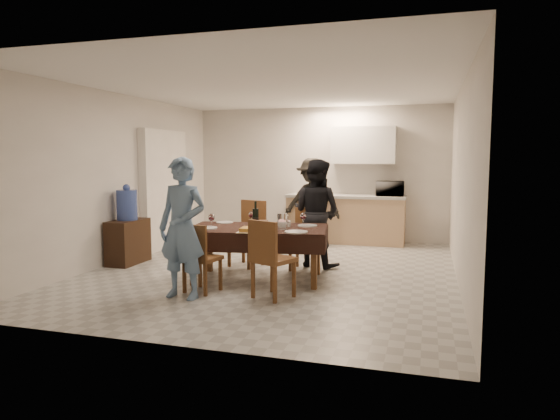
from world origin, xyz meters
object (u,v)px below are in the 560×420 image
(savoury_tart, at_px, (255,230))
(person_kitchen, at_px, (312,202))
(console, at_px, (128,242))
(person_near, at_px, (182,228))
(wine_bottle, at_px, (256,214))
(microwave, at_px, (390,189))
(water_pitcher, at_px, (282,221))
(water_jug, at_px, (127,205))
(dining_table, at_px, (258,230))
(person_far, at_px, (316,213))

(savoury_tart, relative_size, person_kitchen, 0.26)
(console, relative_size, person_near, 0.45)
(wine_bottle, bearing_deg, microwave, 64.83)
(water_pitcher, bearing_deg, person_near, -131.99)
(person_near, bearing_deg, savoury_tart, 51.16)
(console, bearing_deg, microwave, 37.60)
(console, relative_size, savoury_tart, 1.72)
(water_jug, relative_size, microwave, 0.93)
(water_pitcher, xyz_separation_m, microwave, (1.11, 3.31, 0.24))
(dining_table, height_order, person_near, person_near)
(person_kitchen, bearing_deg, microwave, 18.14)
(wine_bottle, relative_size, person_kitchen, 0.21)
(water_pitcher, relative_size, microwave, 0.41)
(dining_table, xyz_separation_m, person_kitchen, (0.08, 2.81, 0.13))
(person_far, distance_m, person_kitchen, 1.82)
(person_near, bearing_deg, dining_table, 67.64)
(dining_table, bearing_deg, person_far, 53.07)
(savoury_tart, xyz_separation_m, microwave, (1.36, 3.64, 0.32))
(person_kitchen, bearing_deg, dining_table, -91.69)
(wine_bottle, bearing_deg, water_jug, 170.80)
(dining_table, bearing_deg, water_pitcher, -17.41)
(person_near, xyz_separation_m, person_far, (1.10, 2.10, -0.02))
(wine_bottle, height_order, water_pitcher, wine_bottle)
(dining_table, bearing_deg, water_jug, 160.48)
(console, distance_m, savoury_tart, 2.50)
(wine_bottle, bearing_deg, person_kitchen, 87.24)
(console, height_order, microwave, microwave)
(water_pitcher, xyz_separation_m, savoury_tart, (-0.25, -0.33, -0.08))
(console, relative_size, wine_bottle, 2.13)
(savoury_tart, bearing_deg, person_kitchen, 90.31)
(water_pitcher, relative_size, person_near, 0.12)
(wine_bottle, xyz_separation_m, person_far, (0.60, 1.00, -0.07))
(person_near, relative_size, person_far, 1.02)
(water_pitcher, relative_size, person_far, 0.13)
(dining_table, bearing_deg, person_kitchen, 79.03)
(wine_bottle, relative_size, person_near, 0.21)
(console, height_order, person_kitchen, person_kitchen)
(water_jug, xyz_separation_m, water_pitcher, (2.59, -0.46, -0.10))
(water_jug, relative_size, savoury_tart, 1.09)
(microwave, xyz_separation_m, person_near, (-2.01, -4.31, -0.23))
(water_jug, distance_m, water_pitcher, 2.64)
(console, xyz_separation_m, person_kitchen, (2.33, 2.40, 0.47))
(wine_bottle, relative_size, person_far, 0.21)
(water_pitcher, height_order, savoury_tart, water_pitcher)
(dining_table, xyz_separation_m, console, (-2.24, 0.41, -0.33))
(water_jug, xyz_separation_m, savoury_tart, (2.34, -0.79, -0.17))
(wine_bottle, xyz_separation_m, person_near, (-0.50, -1.10, -0.06))
(wine_bottle, bearing_deg, person_far, 59.04)
(person_far, bearing_deg, person_kitchen, -56.25)
(water_jug, bearing_deg, console, 0.00)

